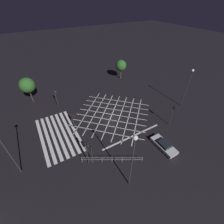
{
  "coord_description": "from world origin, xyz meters",
  "views": [
    {
      "loc": [
        20.08,
        -11.61,
        18.97
      ],
      "look_at": [
        0.0,
        0.0,
        0.61
      ],
      "focal_mm": 24.0,
      "sensor_mm": 36.0,
      "label": 1
    }
  ],
  "objects_px": {
    "traffic_light_sw_cross": "(56,95)",
    "traffic_light_se_main": "(91,151)",
    "street_lamp_west": "(133,155)",
    "traffic_light_median_south": "(73,118)",
    "traffic_light_se_cross": "(87,149)",
    "street_lamp_east": "(189,81)",
    "waiting_car": "(164,145)",
    "street_tree_near": "(27,85)",
    "street_tree_far": "(121,66)",
    "traffic_light_ne_cross": "(173,112)",
    "street_lamp_far": "(2,143)"
  },
  "relations": [
    {
      "from": "traffic_light_sw_cross",
      "to": "traffic_light_se_main",
      "type": "xyz_separation_m",
      "value": [
        16.12,
        0.71,
        -0.3
      ]
    },
    {
      "from": "street_lamp_west",
      "to": "traffic_light_median_south",
      "type": "bearing_deg",
      "value": -169.02
    },
    {
      "from": "traffic_light_se_cross",
      "to": "street_lamp_east",
      "type": "relative_size",
      "value": 0.54
    },
    {
      "from": "traffic_light_sw_cross",
      "to": "street_lamp_west",
      "type": "xyz_separation_m",
      "value": [
        21.23,
        3.4,
        3.22
      ]
    },
    {
      "from": "traffic_light_se_main",
      "to": "waiting_car",
      "type": "height_order",
      "value": "traffic_light_se_main"
    },
    {
      "from": "traffic_light_median_south",
      "to": "street_lamp_east",
      "type": "height_order",
      "value": "street_lamp_east"
    },
    {
      "from": "waiting_car",
      "to": "street_tree_near",
      "type": "bearing_deg",
      "value": 33.29
    },
    {
      "from": "street_lamp_east",
      "to": "street_tree_near",
      "type": "relative_size",
      "value": 1.46
    },
    {
      "from": "street_lamp_east",
      "to": "street_tree_far",
      "type": "height_order",
      "value": "street_lamp_east"
    },
    {
      "from": "traffic_light_median_south",
      "to": "traffic_light_se_cross",
      "type": "relative_size",
      "value": 0.77
    },
    {
      "from": "street_tree_near",
      "to": "street_lamp_west",
      "type": "bearing_deg",
      "value": 16.74
    },
    {
      "from": "street_tree_near",
      "to": "traffic_light_ne_cross",
      "type": "bearing_deg",
      "value": 44.57
    },
    {
      "from": "traffic_light_se_main",
      "to": "street_lamp_east",
      "type": "distance_m",
      "value": 22.69
    },
    {
      "from": "street_tree_far",
      "to": "traffic_light_median_south",
      "type": "bearing_deg",
      "value": -54.13
    },
    {
      "from": "traffic_light_sw_cross",
      "to": "traffic_light_ne_cross",
      "type": "height_order",
      "value": "traffic_light_ne_cross"
    },
    {
      "from": "traffic_light_se_main",
      "to": "street_lamp_east",
      "type": "relative_size",
      "value": 0.44
    },
    {
      "from": "street_lamp_far",
      "to": "waiting_car",
      "type": "relative_size",
      "value": 1.96
    },
    {
      "from": "waiting_car",
      "to": "street_lamp_east",
      "type": "bearing_deg",
      "value": -61.02
    },
    {
      "from": "street_lamp_west",
      "to": "street_lamp_far",
      "type": "relative_size",
      "value": 1.04
    },
    {
      "from": "traffic_light_se_main",
      "to": "waiting_car",
      "type": "relative_size",
      "value": 0.83
    },
    {
      "from": "traffic_light_sw_cross",
      "to": "street_lamp_east",
      "type": "height_order",
      "value": "street_lamp_east"
    },
    {
      "from": "traffic_light_sw_cross",
      "to": "traffic_light_median_south",
      "type": "relative_size",
      "value": 1.2
    },
    {
      "from": "traffic_light_se_cross",
      "to": "street_lamp_far",
      "type": "relative_size",
      "value": 0.51
    },
    {
      "from": "traffic_light_se_cross",
      "to": "street_lamp_east",
      "type": "height_order",
      "value": "street_lamp_east"
    },
    {
      "from": "traffic_light_median_south",
      "to": "waiting_car",
      "type": "relative_size",
      "value": 0.77
    },
    {
      "from": "traffic_light_ne_cross",
      "to": "street_tree_far",
      "type": "distance_m",
      "value": 20.86
    },
    {
      "from": "street_lamp_west",
      "to": "street_tree_near",
      "type": "bearing_deg",
      "value": -163.26
    },
    {
      "from": "traffic_light_se_cross",
      "to": "street_tree_far",
      "type": "bearing_deg",
      "value": 48.13
    },
    {
      "from": "traffic_light_se_cross",
      "to": "street_tree_near",
      "type": "relative_size",
      "value": 0.78
    },
    {
      "from": "street_lamp_far",
      "to": "street_tree_far",
      "type": "bearing_deg",
      "value": 122.68
    },
    {
      "from": "street_lamp_west",
      "to": "street_tree_far",
      "type": "xyz_separation_m",
      "value": [
        -25.96,
        15.34,
        -2.34
      ]
    },
    {
      "from": "street_lamp_far",
      "to": "traffic_light_ne_cross",
      "type": "bearing_deg",
      "value": 82.18
    },
    {
      "from": "traffic_light_se_cross",
      "to": "street_tree_near",
      "type": "bearing_deg",
      "value": 102.7
    },
    {
      "from": "traffic_light_ne_cross",
      "to": "traffic_light_se_cross",
      "type": "height_order",
      "value": "traffic_light_se_cross"
    },
    {
      "from": "traffic_light_sw_cross",
      "to": "traffic_light_se_main",
      "type": "distance_m",
      "value": 16.13
    },
    {
      "from": "traffic_light_se_main",
      "to": "street_lamp_west",
      "type": "distance_m",
      "value": 6.77
    },
    {
      "from": "waiting_car",
      "to": "street_tree_far",
      "type": "bearing_deg",
      "value": -17.08
    },
    {
      "from": "traffic_light_sw_cross",
      "to": "waiting_car",
      "type": "xyz_separation_m",
      "value": [
        19.25,
        11.37,
        -2.31
      ]
    },
    {
      "from": "street_lamp_east",
      "to": "street_lamp_far",
      "type": "relative_size",
      "value": 0.95
    },
    {
      "from": "traffic_light_median_south",
      "to": "street_lamp_west",
      "type": "height_order",
      "value": "street_lamp_west"
    },
    {
      "from": "traffic_light_se_main",
      "to": "traffic_light_se_cross",
      "type": "relative_size",
      "value": 0.82
    },
    {
      "from": "traffic_light_median_south",
      "to": "traffic_light_se_cross",
      "type": "distance_m",
      "value": 7.78
    },
    {
      "from": "traffic_light_median_south",
      "to": "street_tree_near",
      "type": "distance_m",
      "value": 14.16
    },
    {
      "from": "street_tree_far",
      "to": "traffic_light_sw_cross",
      "type": "bearing_deg",
      "value": -75.84
    },
    {
      "from": "traffic_light_sw_cross",
      "to": "street_tree_near",
      "type": "bearing_deg",
      "value": 132.55
    },
    {
      "from": "street_lamp_far",
      "to": "waiting_car",
      "type": "xyz_separation_m",
      "value": [
        6.65,
        19.64,
        -5.37
      ]
    },
    {
      "from": "street_tree_near",
      "to": "street_tree_far",
      "type": "bearing_deg",
      "value": 89.73
    },
    {
      "from": "traffic_light_se_cross",
      "to": "street_tree_far",
      "type": "distance_m",
      "value": 27.73
    },
    {
      "from": "traffic_light_median_south",
      "to": "traffic_light_se_cross",
      "type": "xyz_separation_m",
      "value": [
        7.73,
        -0.63,
        0.72
      ]
    },
    {
      "from": "traffic_light_sw_cross",
      "to": "street_lamp_far",
      "type": "height_order",
      "value": "street_lamp_far"
    }
  ]
}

